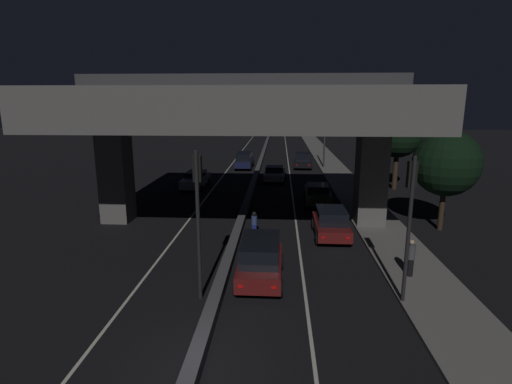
{
  "coord_description": "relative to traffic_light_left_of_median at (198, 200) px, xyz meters",
  "views": [
    {
      "loc": [
        2.32,
        -9.77,
        7.38
      ],
      "look_at": [
        0.85,
        14.96,
        1.73
      ],
      "focal_mm": 28.0,
      "sensor_mm": 36.0,
      "label": 1
    }
  ],
  "objects": [
    {
      "name": "ground_plane",
      "position": [
        0.63,
        -4.18,
        -3.85
      ],
      "size": [
        200.0,
        200.0,
        0.0
      ],
      "primitive_type": "plane",
      "color": "black"
    },
    {
      "name": "lane_line_left_inner",
      "position": [
        -2.76,
        30.82,
        -3.85
      ],
      "size": [
        0.12,
        126.0,
        0.0
      ],
      "primitive_type": "cube",
      "color": "beige",
      "rests_on": "ground_plane"
    },
    {
      "name": "lane_line_right_inner",
      "position": [
        4.03,
        30.82,
        -3.85
      ],
      "size": [
        0.12,
        126.0,
        0.0
      ],
      "primitive_type": "cube",
      "color": "beige",
      "rests_on": "ground_plane"
    },
    {
      "name": "median_divider",
      "position": [
        0.63,
        30.82,
        -3.65
      ],
      "size": [
        0.47,
        126.0,
        0.4
      ],
      "primitive_type": "cube",
      "color": "#4C4C51",
      "rests_on": "ground_plane"
    },
    {
      "name": "sidewalk_right",
      "position": [
        8.97,
        23.82,
        -3.78
      ],
      "size": [
        2.97,
        126.0,
        0.14
      ],
      "primitive_type": "cube",
      "color": "slate",
      "rests_on": "ground_plane"
    },
    {
      "name": "elevated_overpass",
      "position": [
        0.63,
        9.78,
        2.92
      ],
      "size": [
        19.44,
        13.85,
        8.93
      ],
      "color": "#5B5956",
      "rests_on": "ground_plane"
    },
    {
      "name": "traffic_light_left_of_median",
      "position": [
        0.0,
        0.0,
        0.0
      ],
      "size": [
        0.3,
        0.49,
        5.68
      ],
      "color": "black",
      "rests_on": "ground_plane"
    },
    {
      "name": "traffic_light_right_of_median",
      "position": [
        7.59,
        0.0,
        -0.08
      ],
      "size": [
        0.3,
        0.49,
        5.56
      ],
      "color": "black",
      "rests_on": "ground_plane"
    },
    {
      "name": "street_lamp",
      "position": [
        7.6,
        30.73,
        0.76
      ],
      "size": [
        2.18,
        0.32,
        7.79
      ],
      "color": "#2D2D30",
      "rests_on": "ground_plane"
    },
    {
      "name": "car_dark_red_lead",
      "position": [
        2.21,
        1.56,
        -2.89
      ],
      "size": [
        1.95,
        3.96,
        1.8
      ],
      "rotation": [
        0.0,
        0.0,
        1.56
      ],
      "color": "#591414",
      "rests_on": "ground_plane"
    },
    {
      "name": "car_dark_red_second",
      "position": [
        5.84,
        7.34,
        -3.01
      ],
      "size": [
        1.93,
        4.01,
        1.61
      ],
      "rotation": [
        0.0,
        0.0,
        1.57
      ],
      "color": "#591414",
      "rests_on": "ground_plane"
    },
    {
      "name": "car_dark_green_third",
      "position": [
        5.72,
        14.42,
        -3.04
      ],
      "size": [
        2.01,
        4.04,
        1.55
      ],
      "rotation": [
        0.0,
        0.0,
        1.54
      ],
      "color": "black",
      "rests_on": "ground_plane"
    },
    {
      "name": "car_silver_fourth",
      "position": [
        2.51,
        23.04,
        -3.13
      ],
      "size": [
        2.14,
        4.1,
        1.44
      ],
      "rotation": [
        0.0,
        0.0,
        1.53
      ],
      "color": "gray",
      "rests_on": "ground_plane"
    },
    {
      "name": "car_black_fifth",
      "position": [
        5.57,
        30.89,
        -2.97
      ],
      "size": [
        2.2,
        4.28,
        1.71
      ],
      "rotation": [
        0.0,
        0.0,
        1.53
      ],
      "color": "black",
      "rests_on": "ground_plane"
    },
    {
      "name": "car_silver_lead_oncoming",
      "position": [
        -4.3,
        19.66,
        -3.1
      ],
      "size": [
        1.94,
        4.74,
        1.43
      ],
      "rotation": [
        0.0,
        0.0,
        -1.6
      ],
      "color": "gray",
      "rests_on": "ground_plane"
    },
    {
      "name": "car_dark_blue_second_oncoming",
      "position": [
        -0.99,
        30.34,
        -2.9
      ],
      "size": [
        1.97,
        4.83,
        1.77
      ],
      "rotation": [
        0.0,
        0.0,
        -1.58
      ],
      "color": "#141938",
      "rests_on": "ground_plane"
    },
    {
      "name": "motorcycle_red_filtering_near",
      "position": [
        1.5,
        2.2,
        -3.22
      ],
      "size": [
        0.34,
        1.81,
        1.5
      ],
      "rotation": [
        0.0,
        0.0,
        1.64
      ],
      "color": "black",
      "rests_on": "ground_plane"
    },
    {
      "name": "motorcycle_blue_filtering_mid",
      "position": [
        1.6,
        7.22,
        -3.25
      ],
      "size": [
        0.34,
        1.91,
        1.41
      ],
      "rotation": [
        0.0,
        0.0,
        1.64
      ],
      "color": "black",
      "rests_on": "ground_plane"
    },
    {
      "name": "pedestrian_on_sidewalk",
      "position": [
        8.52,
        2.15,
        -2.91
      ],
      "size": [
        0.34,
        0.34,
        1.6
      ],
      "color": "black",
      "rests_on": "sidewalk_right"
    },
    {
      "name": "roadside_tree_kerbside_near",
      "position": [
        12.41,
        9.03,
        0.08
      ],
      "size": [
        3.74,
        3.74,
        5.81
      ],
      "color": "#2D2116",
      "rests_on": "ground_plane"
    },
    {
      "name": "roadside_tree_kerbside_mid",
      "position": [
        12.82,
        20.21,
        0.82
      ],
      "size": [
        3.94,
        3.94,
        6.67
      ],
      "color": "#2D2116",
      "rests_on": "ground_plane"
    }
  ]
}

